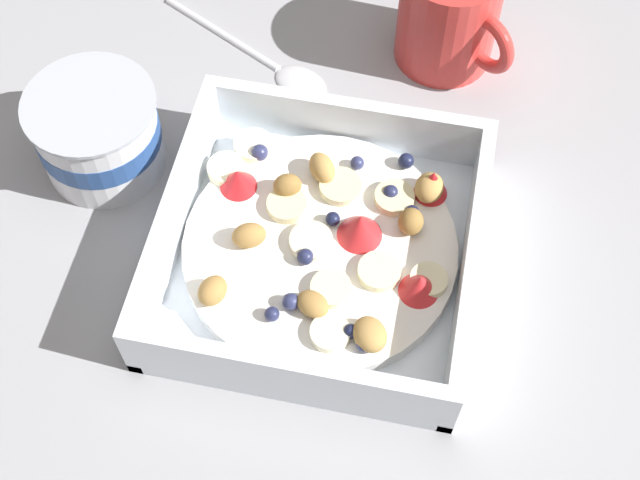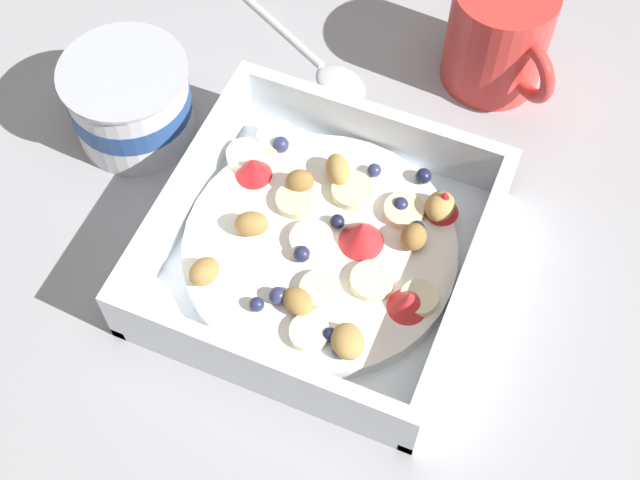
# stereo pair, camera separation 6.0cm
# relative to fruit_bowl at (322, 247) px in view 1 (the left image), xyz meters

# --- Properties ---
(ground_plane) EXTENTS (2.40, 2.40, 0.00)m
(ground_plane) POSITION_rel_fruit_bowl_xyz_m (-0.02, -0.00, -0.02)
(ground_plane) COLOR #9E9EA3
(fruit_bowl) EXTENTS (0.22, 0.22, 0.06)m
(fruit_bowl) POSITION_rel_fruit_bowl_xyz_m (0.00, 0.00, 0.00)
(fruit_bowl) COLOR white
(fruit_bowl) RESTS_ON ground
(spoon) EXTENTS (0.10, 0.16, 0.01)m
(spoon) POSITION_rel_fruit_bowl_xyz_m (0.17, 0.07, -0.01)
(spoon) COLOR silver
(spoon) RESTS_ON ground
(yogurt_cup) EXTENTS (0.10, 0.10, 0.07)m
(yogurt_cup) POSITION_rel_fruit_bowl_xyz_m (0.05, 0.18, 0.02)
(yogurt_cup) COLOR white
(yogurt_cup) RESTS_ON ground
(coffee_mug) EXTENTS (0.09, 0.10, 0.09)m
(coffee_mug) POSITION_rel_fruit_bowl_xyz_m (0.21, -0.06, 0.03)
(coffee_mug) COLOR red
(coffee_mug) RESTS_ON ground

